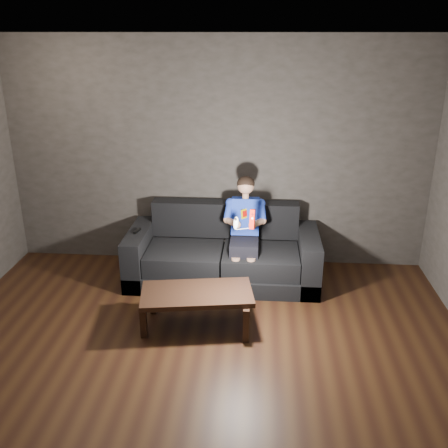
{
  "coord_description": "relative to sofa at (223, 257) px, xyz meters",
  "views": [
    {
      "loc": [
        0.51,
        -3.24,
        2.73
      ],
      "look_at": [
        0.15,
        1.55,
        0.85
      ],
      "focal_mm": 40.0,
      "sensor_mm": 36.0,
      "label": 1
    }
  ],
  "objects": [
    {
      "name": "floor",
      "position": [
        -0.11,
        -1.98,
        -0.27
      ],
      "size": [
        5.0,
        5.0,
        0.0
      ],
      "primitive_type": "plane",
      "color": "black",
      "rests_on": "ground"
    },
    {
      "name": "back_wall",
      "position": [
        -0.11,
        0.52,
        1.08
      ],
      "size": [
        5.0,
        0.04,
        2.7
      ],
      "primitive_type": "cube",
      "color": "#34302D",
      "rests_on": "ground"
    },
    {
      "name": "ceiling",
      "position": [
        -0.11,
        -1.98,
        2.43
      ],
      "size": [
        5.0,
        5.0,
        0.02
      ],
      "primitive_type": "cube",
      "color": "silver",
      "rests_on": "back_wall"
    },
    {
      "name": "sofa",
      "position": [
        0.0,
        0.0,
        0.0
      ],
      "size": [
        2.16,
        0.93,
        0.84
      ],
      "color": "black",
      "rests_on": "floor"
    },
    {
      "name": "child",
      "position": [
        0.25,
        -0.05,
        0.45
      ],
      "size": [
        0.47,
        0.57,
        1.15
      ],
      "color": "black",
      "rests_on": "sofa"
    },
    {
      "name": "wii_remote_red",
      "position": [
        0.33,
        -0.5,
        0.67
      ],
      "size": [
        0.06,
        0.08,
        0.21
      ],
      "color": "red",
      "rests_on": "child"
    },
    {
      "name": "nunchuk_white",
      "position": [
        0.17,
        -0.49,
        0.62
      ],
      "size": [
        0.08,
        0.1,
        0.14
      ],
      "color": "white",
      "rests_on": "child"
    },
    {
      "name": "wii_remote_black",
      "position": [
        -0.97,
        -0.08,
        0.33
      ],
      "size": [
        0.06,
        0.14,
        0.03
      ],
      "color": "black",
      "rests_on": "sofa"
    },
    {
      "name": "coffee_table",
      "position": [
        -0.17,
        -1.04,
        0.06
      ],
      "size": [
        1.13,
        0.69,
        0.39
      ],
      "color": "black",
      "rests_on": "floor"
    }
  ]
}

